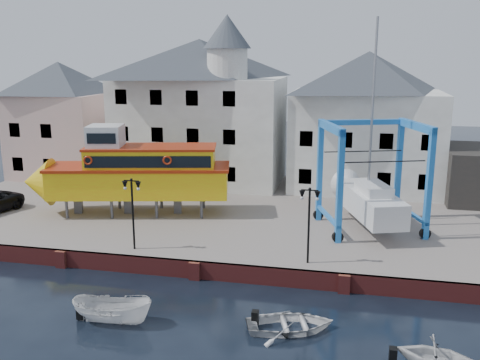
# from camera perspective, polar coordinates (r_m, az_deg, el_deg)

# --- Properties ---
(ground) EXTENTS (140.00, 140.00, 0.00)m
(ground) POSITION_cam_1_polar(r_m,az_deg,el_deg) (29.81, -4.81, -10.48)
(ground) COLOR black
(ground) RESTS_ON ground
(hardstanding) EXTENTS (44.00, 22.00, 1.00)m
(hardstanding) POSITION_cam_1_polar(r_m,az_deg,el_deg) (39.63, -0.19, -3.55)
(hardstanding) COLOR slate
(hardstanding) RESTS_ON ground
(quay_wall) EXTENTS (44.00, 0.47, 1.00)m
(quay_wall) POSITION_cam_1_polar(r_m,az_deg,el_deg) (29.70, -4.77, -9.52)
(quay_wall) COLOR maroon
(quay_wall) RESTS_ON ground
(building_pink) EXTENTS (8.00, 7.00, 10.30)m
(building_pink) POSITION_cam_1_polar(r_m,az_deg,el_deg) (51.54, -18.48, 6.13)
(building_pink) COLOR #D7A9A1
(building_pink) RESTS_ON hardstanding
(building_white_main) EXTENTS (14.00, 8.30, 14.00)m
(building_white_main) POSITION_cam_1_polar(r_m,az_deg,el_deg) (46.53, -4.13, 7.55)
(building_white_main) COLOR silver
(building_white_main) RESTS_ON hardstanding
(building_white_right) EXTENTS (12.00, 8.00, 11.20)m
(building_white_right) POSITION_cam_1_polar(r_m,az_deg,el_deg) (45.36, 13.28, 6.13)
(building_white_right) COLOR silver
(building_white_right) RESTS_ON hardstanding
(lamp_post_left) EXTENTS (1.12, 0.32, 4.20)m
(lamp_post_left) POSITION_cam_1_polar(r_m,az_deg,el_deg) (30.83, -11.44, -1.67)
(lamp_post_left) COLOR black
(lamp_post_left) RESTS_ON hardstanding
(lamp_post_right) EXTENTS (1.12, 0.32, 4.20)m
(lamp_post_right) POSITION_cam_1_polar(r_m,az_deg,el_deg) (28.42, 7.41, -2.80)
(lamp_post_right) COLOR black
(lamp_post_right) RESTS_ON hardstanding
(tour_boat) EXTENTS (14.74, 6.45, 6.24)m
(tour_boat) POSITION_cam_1_polar(r_m,az_deg,el_deg) (38.02, -11.96, 0.79)
(tour_boat) COLOR #59595E
(tour_boat) RESTS_ON hardstanding
(travel_lift) EXTENTS (7.37, 8.98, 13.19)m
(travel_lift) POSITION_cam_1_polar(r_m,az_deg,el_deg) (35.68, 13.29, -1.32)
(travel_lift) COLOR blue
(travel_lift) RESTS_ON hardstanding
(motorboat_a) EXTENTS (3.86, 1.63, 1.46)m
(motorboat_a) POSITION_cam_1_polar(r_m,az_deg,el_deg) (25.98, -13.38, -14.61)
(motorboat_a) COLOR silver
(motorboat_a) RESTS_ON ground
(motorboat_b) EXTENTS (4.58, 3.85, 0.81)m
(motorboat_b) POSITION_cam_1_polar(r_m,az_deg,el_deg) (24.86, 5.39, -15.64)
(motorboat_b) COLOR silver
(motorboat_b) RESTS_ON ground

